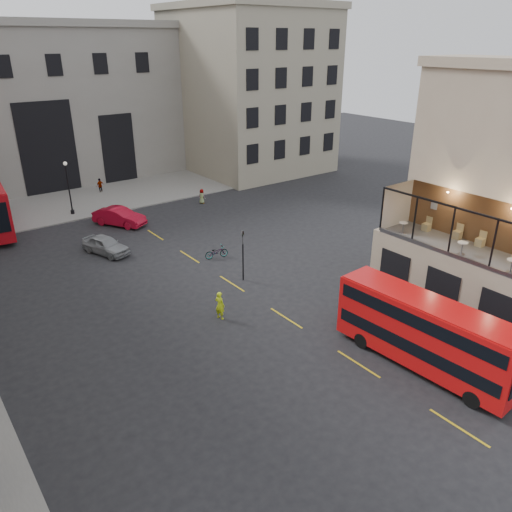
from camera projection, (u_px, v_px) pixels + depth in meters
ground at (383, 351)px, 27.90m from camera, size 140.00×140.00×0.00m
host_building_main at (503, 187)px, 30.27m from camera, size 7.26×11.40×15.10m
host_frontage at (456, 284)px, 30.59m from camera, size 3.00×11.00×4.50m
cafe_floor at (462, 249)px, 29.67m from camera, size 3.00×10.00×0.10m
gateway at (29, 103)px, 56.47m from camera, size 35.00×10.60×18.00m
building_right at (248, 86)px, 64.00m from camera, size 16.60×18.60×20.00m
pavement_far at (60, 204)px, 52.35m from camera, size 40.00×12.00×0.12m
traffic_light_near at (243, 249)px, 35.15m from camera, size 0.16×0.20×3.80m
street_lamp_b at (69, 192)px, 48.49m from camera, size 0.36×0.36×5.33m
bus_near at (425, 331)px, 25.78m from camera, size 2.80×9.90×3.90m
car_a at (106, 245)px, 40.30m from camera, size 3.08×4.67×1.48m
car_b at (119, 217)px, 46.40m from camera, size 4.08×5.21×1.66m
bicycle at (216, 252)px, 39.57m from camera, size 2.00×1.04×1.00m
cyclist at (220, 305)px, 30.81m from camera, size 0.63×0.78×1.85m
pedestrian_a at (8, 228)px, 43.18m from camera, size 1.11×0.98×1.90m
pedestrian_b at (4, 227)px, 44.03m from camera, size 0.96×1.20×1.62m
pedestrian_c at (100, 186)px, 56.19m from camera, size 1.05×0.68×1.66m
pedestrian_d at (202, 196)px, 52.59m from camera, size 0.80×0.90×1.55m
cafe_table_near at (512, 264)px, 26.45m from camera, size 0.59×0.59×0.73m
cafe_table_mid at (462, 246)px, 28.66m from camera, size 0.59×0.59×0.74m
cafe_table_far at (403, 226)px, 31.88m from camera, size 0.56×0.56×0.70m
cafe_chair_b at (480, 242)px, 29.88m from camera, size 0.46×0.46×0.93m
cafe_chair_c at (457, 234)px, 30.99m from camera, size 0.49×0.49×0.95m
cafe_chair_d at (427, 227)px, 32.29m from camera, size 0.47×0.47×0.92m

